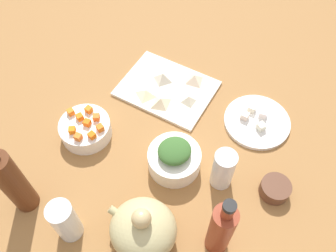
# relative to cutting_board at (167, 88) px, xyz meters

# --- Properties ---
(tabletop) EXTENTS (1.90, 1.90, 0.03)m
(tabletop) POSITION_rel_cutting_board_xyz_m (-0.09, 0.16, -0.02)
(tabletop) COLOR olive
(tabletop) RESTS_ON ground
(cutting_board) EXTENTS (0.30, 0.23, 0.01)m
(cutting_board) POSITION_rel_cutting_board_xyz_m (0.00, 0.00, 0.00)
(cutting_board) COLOR silver
(cutting_board) RESTS_ON tabletop
(plate_tofu) EXTENTS (0.20, 0.20, 0.01)m
(plate_tofu) POSITION_rel_cutting_board_xyz_m (-0.31, -0.01, 0.00)
(plate_tofu) COLOR white
(plate_tofu) RESTS_ON tabletop
(bowl_greens) EXTENTS (0.15, 0.15, 0.06)m
(bowl_greens) POSITION_rel_cutting_board_xyz_m (-0.15, 0.24, 0.03)
(bowl_greens) COLOR white
(bowl_greens) RESTS_ON tabletop
(bowl_carrots) EXTENTS (0.15, 0.15, 0.05)m
(bowl_carrots) POSITION_rel_cutting_board_xyz_m (0.13, 0.27, 0.02)
(bowl_carrots) COLOR white
(bowl_carrots) RESTS_ON tabletop
(bowl_small_side) EXTENTS (0.08, 0.08, 0.04)m
(bowl_small_side) POSITION_rel_cutting_board_xyz_m (-0.43, 0.19, 0.01)
(bowl_small_side) COLOR brown
(bowl_small_side) RESTS_ON tabletop
(teapot) EXTENTS (0.18, 0.16, 0.15)m
(teapot) POSITION_rel_cutting_board_xyz_m (-0.18, 0.46, 0.05)
(teapot) COLOR tan
(teapot) RESTS_ON tabletop
(bottle_0) EXTENTS (0.06, 0.06, 0.25)m
(bottle_0) POSITION_rel_cutting_board_xyz_m (-0.34, 0.39, 0.10)
(bottle_0) COLOR maroon
(bottle_0) RESTS_ON tabletop
(bottle_1) EXTENTS (0.06, 0.06, 0.27)m
(bottle_1) POSITION_rel_cutting_board_xyz_m (0.15, 0.52, 0.12)
(bottle_1) COLOR #562A14
(bottle_1) RESTS_ON tabletop
(drinking_glass_0) EXTENTS (0.06, 0.06, 0.13)m
(drinking_glass_0) POSITION_rel_cutting_board_xyz_m (-0.28, 0.22, 0.06)
(drinking_glass_0) COLOR white
(drinking_glass_0) RESTS_ON tabletop
(drinking_glass_2) EXTENTS (0.06, 0.06, 0.14)m
(drinking_glass_2) POSITION_rel_cutting_board_xyz_m (-0.00, 0.53, 0.07)
(drinking_glass_2) COLOR white
(drinking_glass_2) RESTS_ON tabletop
(carrot_cube_0) EXTENTS (0.02, 0.02, 0.02)m
(carrot_cube_0) POSITION_rel_cutting_board_xyz_m (0.14, 0.22, 0.06)
(carrot_cube_0) COLOR orange
(carrot_cube_0) RESTS_ON bowl_carrots
(carrot_cube_1) EXTENTS (0.02, 0.02, 0.02)m
(carrot_cube_1) POSITION_rel_cutting_board_xyz_m (0.19, 0.25, 0.06)
(carrot_cube_1) COLOR orange
(carrot_cube_1) RESTS_ON bowl_carrots
(carrot_cube_2) EXTENTS (0.02, 0.02, 0.02)m
(carrot_cube_2) POSITION_rel_cutting_board_xyz_m (0.15, 0.26, 0.06)
(carrot_cube_2) COLOR orange
(carrot_cube_2) RESTS_ON bowl_carrots
(carrot_cube_3) EXTENTS (0.02, 0.02, 0.02)m
(carrot_cube_3) POSITION_rel_cutting_board_xyz_m (0.14, 0.30, 0.06)
(carrot_cube_3) COLOR orange
(carrot_cube_3) RESTS_ON bowl_carrots
(carrot_cube_4) EXTENTS (0.02, 0.02, 0.02)m
(carrot_cube_4) POSITION_rel_cutting_board_xyz_m (0.12, 0.32, 0.06)
(carrot_cube_4) COLOR orange
(carrot_cube_4) RESTS_ON bowl_carrots
(carrot_cube_5) EXTENTS (0.02, 0.02, 0.02)m
(carrot_cube_5) POSITION_rel_cutting_board_xyz_m (0.11, 0.24, 0.06)
(carrot_cube_5) COLOR orange
(carrot_cube_5) RESTS_ON bowl_carrots
(carrot_cube_6) EXTENTS (0.02, 0.02, 0.02)m
(carrot_cube_6) POSITION_rel_cutting_board_xyz_m (0.08, 0.26, 0.06)
(carrot_cube_6) COLOR orange
(carrot_cube_6) RESTS_ON bowl_carrots
(carrot_cube_7) EXTENTS (0.02, 0.02, 0.02)m
(carrot_cube_7) POSITION_rel_cutting_board_xyz_m (0.08, 0.29, 0.06)
(carrot_cube_7) COLOR orange
(carrot_cube_7) RESTS_ON bowl_carrots
(carrot_cube_8) EXTENTS (0.02, 0.02, 0.02)m
(carrot_cube_8) POSITION_rel_cutting_board_xyz_m (0.12, 0.26, 0.06)
(carrot_cube_8) COLOR orange
(carrot_cube_8) RESTS_ON bowl_carrots
(chopped_greens_mound) EXTENTS (0.12, 0.12, 0.04)m
(chopped_greens_mound) POSITION_rel_cutting_board_xyz_m (-0.15, 0.24, 0.08)
(chopped_greens_mound) COLOR #38642B
(chopped_greens_mound) RESTS_ON bowl_greens
(tofu_cube_0) EXTENTS (0.03, 0.03, 0.02)m
(tofu_cube_0) POSITION_rel_cutting_board_xyz_m (-0.33, 0.02, 0.02)
(tofu_cube_0) COLOR white
(tofu_cube_0) RESTS_ON plate_tofu
(tofu_cube_1) EXTENTS (0.02, 0.02, 0.02)m
(tofu_cube_1) POSITION_rel_cutting_board_xyz_m (-0.32, -0.03, 0.02)
(tofu_cube_1) COLOR white
(tofu_cube_1) RESTS_ON plate_tofu
(tofu_cube_2) EXTENTS (0.02, 0.02, 0.02)m
(tofu_cube_2) POSITION_rel_cutting_board_xyz_m (-0.27, 0.00, 0.02)
(tofu_cube_2) COLOR #F6DFCD
(tofu_cube_2) RESTS_ON plate_tofu
(tofu_cube_3) EXTENTS (0.02, 0.02, 0.02)m
(tofu_cube_3) POSITION_rel_cutting_board_xyz_m (-0.28, -0.04, 0.02)
(tofu_cube_3) COLOR silver
(tofu_cube_3) RESTS_ON plate_tofu
(dumpling_0) EXTENTS (0.05, 0.05, 0.03)m
(dumpling_0) POSITION_rel_cutting_board_xyz_m (0.03, -0.02, 0.02)
(dumpling_0) COLOR beige
(dumpling_0) RESTS_ON cutting_board
(dumpling_1) EXTENTS (0.07, 0.07, 0.03)m
(dumpling_1) POSITION_rel_cutting_board_xyz_m (-0.07, -0.07, 0.02)
(dumpling_1) COLOR beige
(dumpling_1) RESTS_ON cutting_board
(dumpling_2) EXTENTS (0.07, 0.07, 0.03)m
(dumpling_2) POSITION_rel_cutting_board_xyz_m (-0.02, 0.07, 0.02)
(dumpling_2) COLOR beige
(dumpling_2) RESTS_ON cutting_board
(dumpling_3) EXTENTS (0.06, 0.07, 0.02)m
(dumpling_3) POSITION_rel_cutting_board_xyz_m (0.05, 0.06, 0.02)
(dumpling_3) COLOR beige
(dumpling_3) RESTS_ON cutting_board
(dumpling_4) EXTENTS (0.05, 0.06, 0.02)m
(dumpling_4) POSITION_rel_cutting_board_xyz_m (-0.09, 0.02, 0.02)
(dumpling_4) COLOR beige
(dumpling_4) RESTS_ON cutting_board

